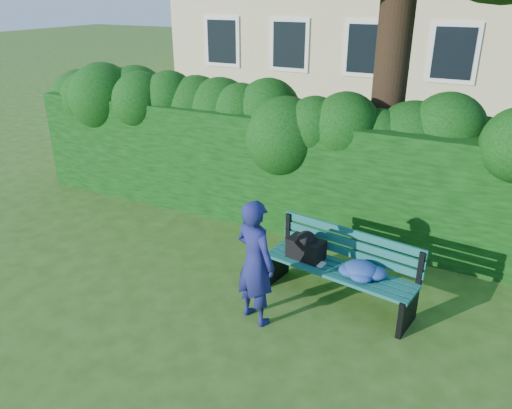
% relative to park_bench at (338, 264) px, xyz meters
% --- Properties ---
extents(ground, '(80.00, 80.00, 0.00)m').
position_rel_park_bench_xyz_m(ground, '(-1.26, -0.34, -0.51)').
color(ground, '#2F5317').
rests_on(ground, ground).
extents(hedge, '(10.00, 1.00, 1.80)m').
position_rel_park_bench_xyz_m(hedge, '(-1.26, 1.86, 0.39)').
color(hedge, black).
rests_on(hedge, ground).
extents(park_bench, '(1.94, 0.85, 0.89)m').
position_rel_park_bench_xyz_m(park_bench, '(0.00, 0.00, 0.00)').
color(park_bench, '#0F4B3F').
rests_on(park_bench, ground).
extents(man_reading, '(0.64, 0.53, 1.51)m').
position_rel_park_bench_xyz_m(man_reading, '(-0.73, -0.80, 0.25)').
color(man_reading, navy).
rests_on(man_reading, ground).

